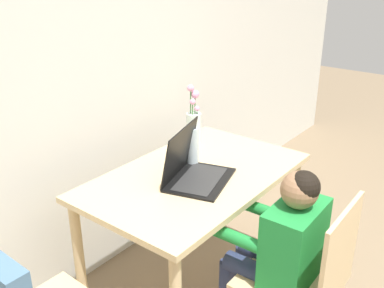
% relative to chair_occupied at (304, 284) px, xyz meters
% --- Properties ---
extents(wall_back, '(6.40, 0.05, 2.50)m').
position_rel_chair_occupied_xyz_m(wall_back, '(-0.15, 1.28, 0.79)').
color(wall_back, silver).
rests_on(wall_back, ground_plane).
extents(dining_table, '(1.14, 0.71, 0.74)m').
position_rel_chair_occupied_xyz_m(dining_table, '(0.09, 0.65, 0.19)').
color(dining_table, '#D6B784').
rests_on(dining_table, ground_plane).
extents(chair_occupied, '(0.41, 0.41, 0.87)m').
position_rel_chair_occupied_xyz_m(chair_occupied, '(0.00, 0.00, 0.00)').
color(chair_occupied, '#D6B784').
rests_on(chair_occupied, ground_plane).
extents(person_seated, '(0.33, 0.43, 0.97)m').
position_rel_chair_occupied_xyz_m(person_seated, '(-0.00, 0.12, 0.15)').
color(person_seated, '#1E8438').
rests_on(person_seated, ground_plane).
extents(laptop, '(0.41, 0.35, 0.26)m').
position_rel_chair_occupied_xyz_m(laptop, '(0.03, 0.63, 0.35)').
color(laptop, black).
rests_on(laptop, dining_table).
extents(flower_vase, '(0.08, 0.08, 0.36)m').
position_rel_chair_occupied_xyz_m(flower_vase, '(0.37, 0.88, 0.41)').
color(flower_vase, silver).
rests_on(flower_vase, dining_table).
extents(water_bottle, '(0.06, 0.06, 0.22)m').
position_rel_chair_occupied_xyz_m(water_bottle, '(0.17, 0.74, 0.39)').
color(water_bottle, silver).
rests_on(water_bottle, dining_table).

